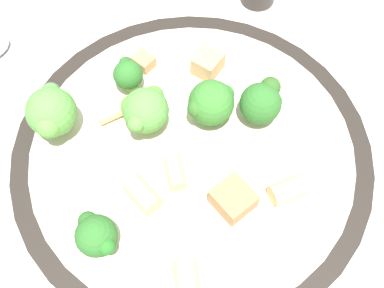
{
  "coord_description": "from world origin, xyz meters",
  "views": [
    {
      "loc": [
        0.18,
        0.03,
        0.38
      ],
      "look_at": [
        0.0,
        0.0,
        0.05
      ],
      "focal_mm": 45.0,
      "sensor_mm": 36.0,
      "label": 1
    }
  ],
  "objects_px": {
    "pasta_bowl": "(192,160)",
    "broccoli_floret_5": "(96,235)",
    "rigatoni_2": "(114,111)",
    "spoon": "(4,42)",
    "broccoli_floret_1": "(51,113)",
    "chicken_chunk_2": "(233,199)",
    "rigatoni_3": "(288,190)",
    "broccoli_floret_3": "(262,102)",
    "rigatoni_1": "(142,195)",
    "broccoli_floret_2": "(145,110)",
    "broccoli_floret_4": "(128,74)",
    "broccoli_floret_0": "(211,103)",
    "rigatoni_0": "(175,172)",
    "chicken_chunk_1": "(144,62)",
    "rigatoni_4": "(187,280)",
    "chicken_chunk_0": "(210,64)"
  },
  "relations": [
    {
      "from": "broccoli_floret_1",
      "to": "rigatoni_0",
      "type": "relative_size",
      "value": 1.78
    },
    {
      "from": "pasta_bowl",
      "to": "broccoli_floret_1",
      "type": "distance_m",
      "value": 0.12
    },
    {
      "from": "rigatoni_3",
      "to": "chicken_chunk_1",
      "type": "height_order",
      "value": "rigatoni_3"
    },
    {
      "from": "broccoli_floret_2",
      "to": "broccoli_floret_4",
      "type": "xyz_separation_m",
      "value": [
        -0.04,
        -0.02,
        -0.01
      ]
    },
    {
      "from": "broccoli_floret_5",
      "to": "spoon",
      "type": "height_order",
      "value": "broccoli_floret_5"
    },
    {
      "from": "rigatoni_0",
      "to": "broccoli_floret_0",
      "type": "bearing_deg",
      "value": 162.46
    },
    {
      "from": "pasta_bowl",
      "to": "broccoli_floret_0",
      "type": "distance_m",
      "value": 0.05
    },
    {
      "from": "spoon",
      "to": "rigatoni_0",
      "type": "bearing_deg",
      "value": 56.5
    },
    {
      "from": "pasta_bowl",
      "to": "rigatoni_4",
      "type": "xyz_separation_m",
      "value": [
        0.1,
        0.01,
        0.03
      ]
    },
    {
      "from": "rigatoni_0",
      "to": "chicken_chunk_1",
      "type": "relative_size",
      "value": 1.54
    },
    {
      "from": "broccoli_floret_4",
      "to": "rigatoni_4",
      "type": "height_order",
      "value": "broccoli_floret_4"
    },
    {
      "from": "broccoli_floret_2",
      "to": "rigatoni_2",
      "type": "xyz_separation_m",
      "value": [
        -0.01,
        -0.03,
        -0.02
      ]
    },
    {
      "from": "broccoli_floret_5",
      "to": "chicken_chunk_0",
      "type": "relative_size",
      "value": 1.45
    },
    {
      "from": "broccoli_floret_0",
      "to": "broccoli_floret_3",
      "type": "xyz_separation_m",
      "value": [
        -0.01,
        0.04,
        -0.0
      ]
    },
    {
      "from": "rigatoni_1",
      "to": "spoon",
      "type": "height_order",
      "value": "rigatoni_1"
    },
    {
      "from": "chicken_chunk_2",
      "to": "chicken_chunk_0",
      "type": "bearing_deg",
      "value": -163.27
    },
    {
      "from": "broccoli_floret_3",
      "to": "chicken_chunk_1",
      "type": "height_order",
      "value": "broccoli_floret_3"
    },
    {
      "from": "broccoli_floret_5",
      "to": "rigatoni_0",
      "type": "relative_size",
      "value": 1.29
    },
    {
      "from": "broccoli_floret_1",
      "to": "chicken_chunk_2",
      "type": "xyz_separation_m",
      "value": [
        0.04,
        0.15,
        -0.02
      ]
    },
    {
      "from": "broccoli_floret_0",
      "to": "spoon",
      "type": "relative_size",
      "value": 0.27
    },
    {
      "from": "broccoli_floret_2",
      "to": "broccoli_floret_3",
      "type": "distance_m",
      "value": 0.09
    },
    {
      "from": "broccoli_floret_3",
      "to": "rigatoni_4",
      "type": "relative_size",
      "value": 1.46
    },
    {
      "from": "rigatoni_0",
      "to": "chicken_chunk_0",
      "type": "relative_size",
      "value": 1.12
    },
    {
      "from": "rigatoni_3",
      "to": "chicken_chunk_2",
      "type": "bearing_deg",
      "value": -70.08
    },
    {
      "from": "pasta_bowl",
      "to": "broccoli_floret_5",
      "type": "xyz_separation_m",
      "value": [
        0.09,
        -0.05,
        0.04
      ]
    },
    {
      "from": "rigatoni_2",
      "to": "spoon",
      "type": "relative_size",
      "value": 0.2
    },
    {
      "from": "broccoli_floret_3",
      "to": "rigatoni_1",
      "type": "height_order",
      "value": "broccoli_floret_3"
    },
    {
      "from": "rigatoni_4",
      "to": "broccoli_floret_3",
      "type": "bearing_deg",
      "value": 166.45
    },
    {
      "from": "spoon",
      "to": "broccoli_floret_2",
      "type": "bearing_deg",
      "value": 61.25
    },
    {
      "from": "broccoli_floret_5",
      "to": "rigatoni_3",
      "type": "bearing_deg",
      "value": 115.48
    },
    {
      "from": "rigatoni_3",
      "to": "pasta_bowl",
      "type": "bearing_deg",
      "value": -108.52
    },
    {
      "from": "rigatoni_3",
      "to": "rigatoni_4",
      "type": "bearing_deg",
      "value": -38.49
    },
    {
      "from": "broccoli_floret_0",
      "to": "chicken_chunk_1",
      "type": "relative_size",
      "value": 2.39
    },
    {
      "from": "broccoli_floret_0",
      "to": "rigatoni_1",
      "type": "distance_m",
      "value": 0.09
    },
    {
      "from": "broccoli_floret_0",
      "to": "broccoli_floret_5",
      "type": "bearing_deg",
      "value": -27.04
    },
    {
      "from": "broccoli_floret_0",
      "to": "rigatoni_2",
      "type": "relative_size",
      "value": 1.38
    },
    {
      "from": "rigatoni_1",
      "to": "rigatoni_2",
      "type": "relative_size",
      "value": 0.95
    },
    {
      "from": "rigatoni_2",
      "to": "chicken_chunk_2",
      "type": "xyz_separation_m",
      "value": [
        0.06,
        0.11,
        0.0
      ]
    },
    {
      "from": "chicken_chunk_1",
      "to": "broccoli_floret_2",
      "type": "bearing_deg",
      "value": 14.84
    },
    {
      "from": "rigatoni_0",
      "to": "rigatoni_4",
      "type": "distance_m",
      "value": 0.08
    },
    {
      "from": "broccoli_floret_0",
      "to": "chicken_chunk_1",
      "type": "height_order",
      "value": "broccoli_floret_0"
    },
    {
      "from": "rigatoni_0",
      "to": "chicken_chunk_2",
      "type": "height_order",
      "value": "chicken_chunk_2"
    },
    {
      "from": "chicken_chunk_0",
      "to": "chicken_chunk_1",
      "type": "height_order",
      "value": "chicken_chunk_0"
    },
    {
      "from": "rigatoni_0",
      "to": "broccoli_floret_5",
      "type": "bearing_deg",
      "value": -34.57
    },
    {
      "from": "rigatoni_0",
      "to": "broccoli_floret_1",
      "type": "bearing_deg",
      "value": -103.05
    },
    {
      "from": "broccoli_floret_5",
      "to": "rigatoni_3",
      "type": "xyz_separation_m",
      "value": [
        -0.06,
        0.13,
        -0.01
      ]
    },
    {
      "from": "broccoli_floret_3",
      "to": "chicken_chunk_2",
      "type": "distance_m",
      "value": 0.08
    },
    {
      "from": "broccoli_floret_5",
      "to": "rigatoni_3",
      "type": "distance_m",
      "value": 0.14
    },
    {
      "from": "rigatoni_2",
      "to": "spoon",
      "type": "xyz_separation_m",
      "value": [
        -0.09,
        -0.14,
        -0.04
      ]
    },
    {
      "from": "rigatoni_1",
      "to": "rigatoni_0",
      "type": "bearing_deg",
      "value": 138.45
    }
  ]
}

